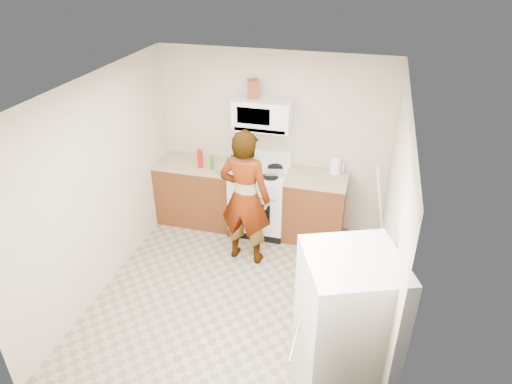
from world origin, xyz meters
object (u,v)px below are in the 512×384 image
(fridge, at_px, (344,343))
(saucepan, at_px, (247,160))
(gas_range, at_px, (260,199))
(person, at_px, (245,198))
(kettle, at_px, (335,166))
(microwave, at_px, (263,114))

(fridge, xyz_separation_m, saucepan, (-1.62, 2.82, 0.16))
(gas_range, relative_size, person, 0.63)
(person, xyz_separation_m, kettle, (1.00, 0.93, 0.12))
(microwave, bearing_deg, person, -90.45)
(gas_range, height_order, microwave, microwave)
(gas_range, bearing_deg, microwave, 90.00)
(saucepan, bearing_deg, person, -75.68)
(person, distance_m, saucepan, 0.89)
(gas_range, distance_m, microwave, 1.22)
(kettle, xyz_separation_m, saucepan, (-1.22, -0.08, -0.01))
(person, bearing_deg, fridge, 131.01)
(gas_range, bearing_deg, saucepan, 150.43)
(microwave, xyz_separation_m, saucepan, (-0.22, -0.00, -0.69))
(gas_range, distance_m, fridge, 3.05)
(gas_range, bearing_deg, person, -90.53)
(gas_range, relative_size, saucepan, 5.24)
(gas_range, relative_size, fridge, 0.66)
(fridge, height_order, saucepan, fridge)
(microwave, distance_m, kettle, 1.20)
(person, bearing_deg, microwave, -84.97)
(saucepan, bearing_deg, fridge, -60.09)
(gas_range, xyz_separation_m, saucepan, (-0.22, 0.13, 0.53))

